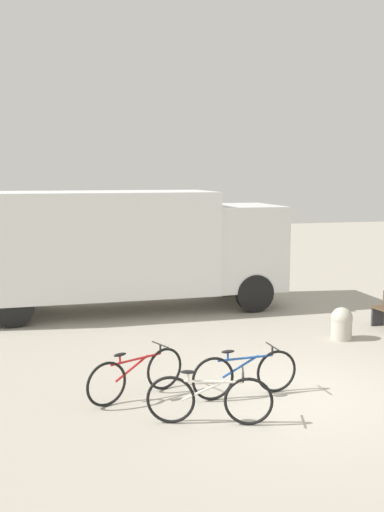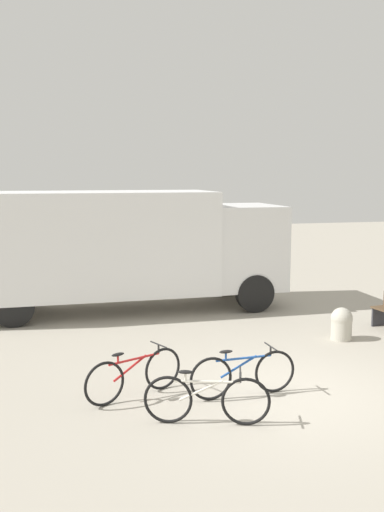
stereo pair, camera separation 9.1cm
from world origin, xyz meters
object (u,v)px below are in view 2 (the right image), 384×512
(bicycle_far, at_px, (243,374))
(bollard_near_bench, at_px, (342,323))
(delivery_truck, at_px, (118,244))
(bicycle_near, at_px, (134,375))
(bicycle_middle, at_px, (206,399))

(bicycle_far, height_order, bollard_near_bench, bicycle_far)
(delivery_truck, height_order, bicycle_near, delivery_truck)
(bollard_near_bench, bearing_deg, delivery_truck, 137.85)
(delivery_truck, xyz_separation_m, bicycle_middle, (0.38, -7.20, -1.34))
(bicycle_middle, distance_m, bollard_near_bench, 5.13)
(delivery_truck, relative_size, bollard_near_bench, 12.08)
(bicycle_near, bearing_deg, bicycle_middle, -80.56)
(delivery_truck, xyz_separation_m, bollard_near_bench, (4.27, -3.87, -1.36))
(bicycle_middle, height_order, bicycle_far, same)
(delivery_truck, bearing_deg, bicycle_near, -94.56)
(bicycle_near, bearing_deg, bicycle_far, -37.41)
(delivery_truck, distance_m, bicycle_far, 6.60)
(bicycle_middle, bearing_deg, bicycle_near, 142.10)
(bicycle_far, bearing_deg, bicycle_near, 163.74)
(delivery_truck, distance_m, bollard_near_bench, 5.92)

